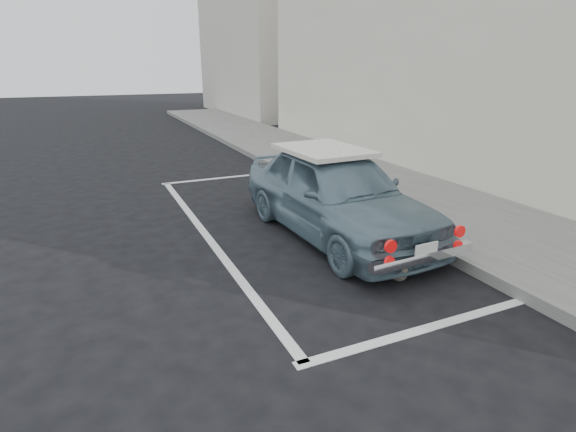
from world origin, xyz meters
name	(u,v)px	position (x,y,z in m)	size (l,w,h in m)	color
ground	(360,315)	(0.00, 0.00, 0.00)	(80.00, 80.00, 0.00)	black
sidewalk	(454,215)	(3.20, 2.00, 0.07)	(2.80, 40.00, 0.15)	#61615D
shop_building	(517,17)	(6.33, 4.00, 3.49)	(3.50, 18.00, 7.00)	beige
building_far	(256,35)	(6.35, 20.00, 4.00)	(3.50, 10.00, 8.00)	beige
pline_rear	(429,328)	(0.50, -0.50, 0.00)	(3.00, 0.12, 0.01)	silver
pline_front	(227,177)	(0.50, 6.50, 0.00)	(3.00, 0.12, 0.01)	silver
pline_side	(206,235)	(-0.90, 3.00, 0.00)	(0.12, 7.00, 0.01)	silver
retro_coupe	(336,193)	(0.95, 2.20, 0.68)	(1.76, 4.02, 1.35)	slate
cat	(398,270)	(0.88, 0.51, 0.13)	(0.34, 0.50, 0.28)	#685D4F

